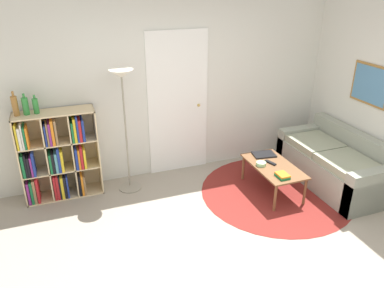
{
  "coord_description": "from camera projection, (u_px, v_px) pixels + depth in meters",
  "views": [
    {
      "loc": [
        -1.58,
        -2.67,
        2.72
      ],
      "look_at": [
        -0.15,
        1.21,
        0.85
      ],
      "focal_mm": 35.0,
      "sensor_mm": 36.0,
      "label": 1
    }
  ],
  "objects": [
    {
      "name": "wall_right",
      "position": [
        368.0,
        91.0,
        5.04
      ],
      "size": [
        0.08,
        5.21,
        2.6
      ],
      "color": "silver",
      "rests_on": "ground_plane"
    },
    {
      "name": "book_stack_on_table",
      "position": [
        282.0,
        176.0,
        4.7
      ],
      "size": [
        0.14,
        0.18,
        0.05
      ],
      "color": "#196B38",
      "rests_on": "coffee_table"
    },
    {
      "name": "floor_lamp",
      "position": [
        123.0,
        95.0,
        4.68
      ],
      "size": [
        0.31,
        0.31,
        1.67
      ],
      "color": "gray",
      "rests_on": "ground_plane"
    },
    {
      "name": "laptop",
      "position": [
        264.0,
        154.0,
        5.28
      ],
      "size": [
        0.34,
        0.26,
        0.02
      ],
      "color": "black",
      "rests_on": "coffee_table"
    },
    {
      "name": "bottle_right",
      "position": [
        36.0,
        106.0,
        4.52
      ],
      "size": [
        0.07,
        0.07,
        0.23
      ],
      "color": "#2D8438",
      "rests_on": "bookshelf"
    },
    {
      "name": "coffee_table",
      "position": [
        273.0,
        168.0,
        5.02
      ],
      "size": [
        0.52,
        0.94,
        0.4
      ],
      "color": "brown",
      "rests_on": "ground_plane"
    },
    {
      "name": "bowl",
      "position": [
        261.0,
        164.0,
        4.99
      ],
      "size": [
        0.13,
        0.13,
        0.05
      ],
      "color": "#9ED193",
      "rests_on": "coffee_table"
    },
    {
      "name": "rug",
      "position": [
        276.0,
        192.0,
        5.14
      ],
      "size": [
        2.05,
        2.05,
        0.01
      ],
      "color": "maroon",
      "rests_on": "ground_plane"
    },
    {
      "name": "bottle_left",
      "position": [
        15.0,
        106.0,
        4.43
      ],
      "size": [
        0.07,
        0.07,
        0.3
      ],
      "color": "olive",
      "rests_on": "bookshelf"
    },
    {
      "name": "bookshelf",
      "position": [
        57.0,
        157.0,
        4.84
      ],
      "size": [
        0.98,
        0.34,
        1.18
      ],
      "color": "beige",
      "rests_on": "ground_plane"
    },
    {
      "name": "remote",
      "position": [
        271.0,
        163.0,
        5.05
      ],
      "size": [
        0.09,
        0.18,
        0.02
      ],
      "color": "black",
      "rests_on": "coffee_table"
    },
    {
      "name": "bottle_middle",
      "position": [
        25.0,
        106.0,
        4.48
      ],
      "size": [
        0.08,
        0.08,
        0.26
      ],
      "color": "#2D8438",
      "rests_on": "bookshelf"
    },
    {
      "name": "couch",
      "position": [
        336.0,
        165.0,
        5.28
      ],
      "size": [
        0.8,
        1.65,
        0.75
      ],
      "color": "gray",
      "rests_on": "ground_plane"
    },
    {
      "name": "wall_back",
      "position": [
        177.0,
        86.0,
        5.27
      ],
      "size": [
        7.62,
        0.11,
        2.6
      ],
      "color": "silver",
      "rests_on": "ground_plane"
    },
    {
      "name": "ground_plane",
      "position": [
        246.0,
        261.0,
        3.9
      ],
      "size": [
        14.0,
        14.0,
        0.0
      ],
      "primitive_type": "plane",
      "color": "gray"
    }
  ]
}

